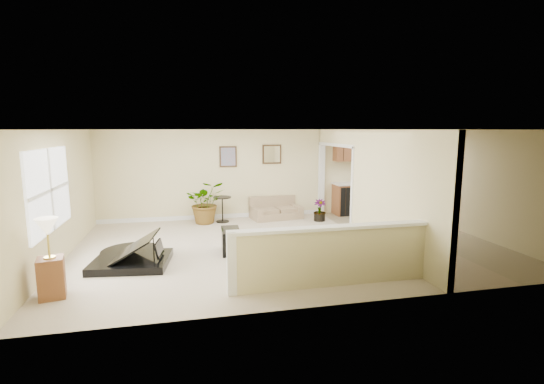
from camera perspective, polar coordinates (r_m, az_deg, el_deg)
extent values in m
plane|color=beige|center=(8.67, 2.33, -7.73)|extent=(9.00, 9.00, 0.00)
cube|color=beige|center=(11.29, -1.54, 2.69)|extent=(9.00, 0.04, 2.50)
cube|color=beige|center=(5.60, 10.33, -4.04)|extent=(9.00, 0.04, 2.50)
cube|color=beige|center=(8.45, -28.59, -0.59)|extent=(0.04, 6.00, 2.50)
cube|color=beige|center=(10.49, 26.88, 1.21)|extent=(0.04, 6.00, 2.50)
cube|color=white|center=(8.30, 2.44, 9.02)|extent=(9.00, 6.00, 0.04)
cube|color=gray|center=(9.93, 20.29, -6.10)|extent=(2.70, 6.00, 0.01)
cube|color=beige|center=(7.98, 17.26, -0.40)|extent=(0.12, 3.60, 2.50)
cube|color=beige|center=(10.56, 9.46, 7.84)|extent=(0.12, 2.35, 0.40)
cube|color=beige|center=(6.49, 8.95, -9.29)|extent=(3.30, 0.12, 0.95)
cube|color=white|center=(6.35, 9.06, -5.09)|extent=(3.40, 0.22, 0.05)
cube|color=white|center=(6.09, -5.88, -10.20)|extent=(0.14, 0.14, 1.00)
cube|color=white|center=(7.94, -29.57, 0.25)|extent=(0.05, 2.15, 1.45)
cube|color=#3B2715|center=(11.08, -6.37, 5.11)|extent=(0.48, 0.03, 0.58)
cube|color=#8C596B|center=(11.06, -6.36, 5.10)|extent=(0.40, 0.01, 0.50)
cube|color=#3B2715|center=(11.28, -0.03, 5.49)|extent=(0.55, 0.03, 0.55)
cube|color=white|center=(11.26, -0.01, 5.48)|extent=(0.46, 0.01, 0.46)
cube|color=brown|center=(12.20, 14.16, -0.91)|extent=(2.30, 0.60, 0.90)
cube|color=beige|center=(12.13, 14.24, 1.28)|extent=(2.36, 0.65, 0.04)
cube|color=black|center=(11.86, 10.71, -1.17)|extent=(0.60, 0.60, 0.84)
cube|color=brown|center=(12.14, 14.18, 6.18)|extent=(2.30, 0.35, 0.75)
cube|color=black|center=(7.71, -19.90, -4.92)|extent=(1.48, 1.32, 0.28)
cylinder|color=black|center=(8.22, -20.43, -4.10)|extent=(1.15, 1.15, 0.28)
cube|color=silver|center=(7.65, -13.94, -5.02)|extent=(0.32, 0.95, 0.02)
cube|color=black|center=(7.76, -20.60, -2.97)|extent=(1.19, 1.19, 0.63)
cube|color=black|center=(8.18, -6.00, -7.05)|extent=(0.40, 0.74, 0.48)
cube|color=#9A7B62|center=(11.20, 0.59, -2.84)|extent=(1.49, 0.99, 0.39)
cube|color=#9A7B62|center=(11.41, 0.25, -0.59)|extent=(1.40, 0.39, 0.41)
cube|color=#9A7B62|center=(11.02, -2.49, -1.62)|extent=(0.28, 0.80, 0.15)
cube|color=#9A7B62|center=(11.30, 3.61, -1.37)|extent=(0.28, 0.80, 0.15)
cylinder|color=black|center=(10.87, -7.15, -4.25)|extent=(0.35, 0.35, 0.03)
cylinder|color=black|center=(10.80, -7.19, -2.53)|extent=(0.03, 0.03, 0.67)
cylinder|color=black|center=(10.74, -7.22, -0.77)|extent=(0.48, 0.48, 0.03)
cylinder|color=black|center=(10.79, -9.48, -3.86)|extent=(0.33, 0.33, 0.23)
imported|color=#1D4B16|center=(10.70, -9.54, -1.46)|extent=(1.06, 0.93, 1.15)
cylinder|color=black|center=(10.97, 6.89, -3.61)|extent=(0.31, 0.31, 0.22)
imported|color=#1D4B16|center=(10.93, 6.91, -2.63)|extent=(0.41, 0.41, 0.60)
cube|color=brown|center=(6.88, -29.30, -10.77)|extent=(0.43, 0.43, 0.62)
cylinder|color=gold|center=(6.78, -29.51, -8.23)|extent=(0.16, 0.16, 0.02)
cylinder|color=gold|center=(6.73, -29.65, -6.55)|extent=(0.03, 0.03, 0.41)
cone|color=#FEEFCF|center=(6.67, -29.82, -4.42)|extent=(0.33, 0.33, 0.27)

